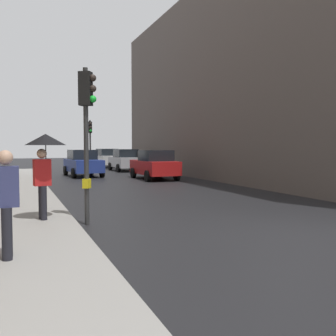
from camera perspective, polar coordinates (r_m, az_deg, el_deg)
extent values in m
plane|color=black|center=(9.34, 18.33, -9.19)|extent=(120.00, 120.00, 0.00)
cube|color=gray|center=(13.07, -22.65, -5.37)|extent=(3.09, 40.00, 0.16)
cube|color=#5B514C|center=(26.83, 16.54, 11.56)|extent=(12.00, 28.79, 11.83)
cylinder|color=#2D2D2D|center=(28.84, -11.62, 3.16)|extent=(0.12, 0.12, 3.92)
cube|color=black|center=(28.88, -11.65, 6.02)|extent=(0.25, 0.31, 0.84)
cube|color=yellow|center=(28.86, -11.60, 1.35)|extent=(0.21, 0.17, 0.24)
sphere|color=#2D231E|center=(28.71, -11.57, 6.56)|extent=(0.18, 0.18, 0.18)
sphere|color=#2D231E|center=(28.69, -11.57, 6.04)|extent=(0.18, 0.18, 0.18)
sphere|color=green|center=(28.68, -11.56, 5.52)|extent=(0.18, 0.18, 0.18)
cylinder|color=#2D2D2D|center=(9.77, -12.20, 3.11)|extent=(0.12, 0.12, 3.95)
cube|color=black|center=(9.88, -12.31, 11.57)|extent=(0.38, 0.36, 0.84)
cube|color=yellow|center=(9.82, -12.14, -2.28)|extent=(0.24, 0.25, 0.24)
sphere|color=#2D231E|center=(9.85, -11.28, 13.14)|extent=(0.18, 0.18, 0.18)
sphere|color=#2D231E|center=(9.81, -11.26, 11.65)|extent=(0.18, 0.18, 0.18)
sphere|color=green|center=(9.77, -11.24, 10.14)|extent=(0.18, 0.18, 0.18)
cube|color=red|center=(22.95, -2.09, 0.11)|extent=(1.84, 4.22, 0.80)
cube|color=black|center=(22.69, -1.88, 1.89)|extent=(1.62, 2.02, 0.64)
cylinder|color=black|center=(23.96, -5.24, -0.73)|extent=(0.23, 0.64, 0.64)
cylinder|color=black|center=(24.55, -1.23, -0.62)|extent=(0.23, 0.64, 0.64)
cylinder|color=black|center=(21.40, -3.08, -1.20)|extent=(0.23, 0.64, 0.64)
cylinder|color=black|center=(22.07, 1.33, -1.06)|extent=(0.23, 0.64, 0.64)
cube|color=navy|center=(25.76, -12.65, 0.38)|extent=(2.06, 4.30, 0.80)
cube|color=black|center=(25.98, -12.79, 1.99)|extent=(1.72, 2.10, 0.64)
cylinder|color=black|center=(24.70, -9.90, -0.64)|extent=(0.26, 0.65, 0.64)
cylinder|color=black|center=(24.28, -13.99, -0.76)|extent=(0.26, 0.65, 0.64)
cylinder|color=black|center=(27.30, -11.44, -0.29)|extent=(0.26, 0.65, 0.64)
cylinder|color=black|center=(26.92, -15.15, -0.39)|extent=(0.26, 0.65, 0.64)
cube|color=#BCBCC1|center=(30.87, -6.49, 0.90)|extent=(1.81, 4.20, 0.80)
cube|color=black|center=(30.61, -6.37, 2.23)|extent=(1.60, 2.00, 0.64)
cylinder|color=black|center=(31.97, -8.69, 0.25)|extent=(0.22, 0.64, 0.64)
cylinder|color=black|center=(32.43, -5.60, 0.32)|extent=(0.22, 0.64, 0.64)
cylinder|color=black|center=(29.35, -7.47, -0.01)|extent=(0.22, 0.64, 0.64)
cylinder|color=black|center=(29.86, -4.12, 0.07)|extent=(0.22, 0.64, 0.64)
cube|color=silver|center=(36.46, -9.27, 1.24)|extent=(2.08, 4.31, 0.80)
cube|color=black|center=(36.20, -9.17, 2.37)|extent=(1.73, 2.10, 0.64)
cylinder|color=black|center=(37.53, -11.18, 0.67)|extent=(0.26, 0.65, 0.64)
cylinder|color=black|center=(38.02, -8.55, 0.73)|extent=(0.26, 0.65, 0.64)
cylinder|color=black|center=(34.93, -10.05, 0.49)|extent=(0.26, 0.65, 0.64)
cylinder|color=black|center=(35.46, -7.25, 0.56)|extent=(0.26, 0.65, 0.64)
cylinder|color=black|center=(10.11, -18.46, -4.87)|extent=(0.16, 0.16, 0.85)
cylinder|color=black|center=(9.92, -18.21, -5.02)|extent=(0.16, 0.16, 0.85)
cube|color=red|center=(9.94, -18.42, -0.64)|extent=(0.44, 0.32, 0.66)
sphere|color=tan|center=(9.92, -18.46, 2.07)|extent=(0.24, 0.24, 0.24)
cylinder|color=black|center=(9.95, -17.88, 0.82)|extent=(0.02, 0.02, 0.90)
cone|color=black|center=(9.94, -17.94, 4.10)|extent=(1.00, 1.00, 0.28)
cylinder|color=black|center=(6.87, -23.02, -8.77)|extent=(0.16, 0.16, 0.85)
cylinder|color=black|center=(6.68, -23.09, -9.13)|extent=(0.16, 0.16, 0.85)
cube|color=navy|center=(6.66, -23.20, -2.58)|extent=(0.41, 0.27, 0.66)
sphere|color=tan|center=(6.63, -23.29, 1.46)|extent=(0.24, 0.24, 0.24)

